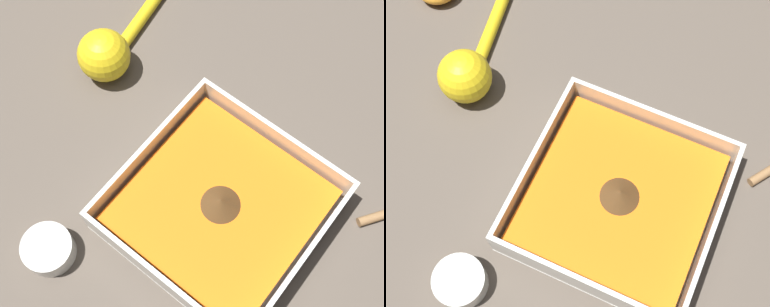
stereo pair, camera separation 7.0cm
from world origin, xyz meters
The scene contains 4 objects.
ground_plane centered at (0.00, 0.00, 0.00)m, with size 4.00×4.00×0.00m, color brown.
square_dish centered at (-0.04, 0.04, 0.02)m, with size 0.24×0.24×0.06m.
spice_bowl centered at (0.14, -0.09, 0.01)m, with size 0.06×0.06×0.03m.
lemon_squeezer centered at (-0.12, -0.22, 0.03)m, with size 0.22×0.08×0.08m.
Camera 2 is at (0.19, 0.09, 0.67)m, focal length 50.00 mm.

